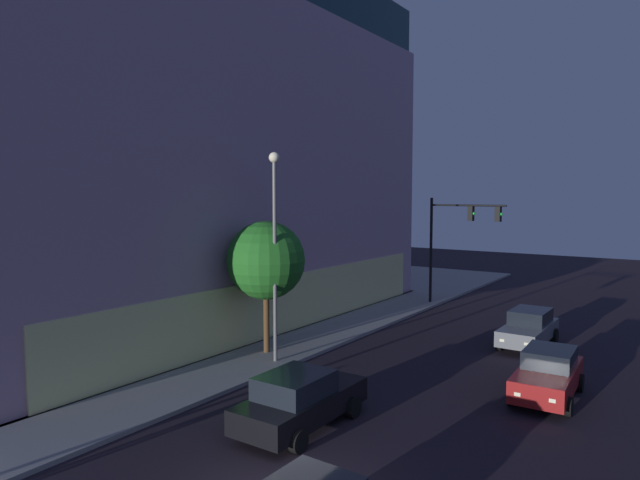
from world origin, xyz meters
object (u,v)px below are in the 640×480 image
Objects in this scene: sidewalk_tree at (266,261)px; car_grey at (529,328)px; car_red at (548,374)px; modern_building at (138,150)px; street_lamp_sidewalk at (275,233)px; car_black at (300,400)px; traffic_light_far_corner at (457,230)px.

sidewalk_tree is 12.69m from car_grey.
modern_building is at bearing 85.80° from car_red.
sidewalk_tree is (-3.43, -13.09, -5.65)m from modern_building.
modern_building reaches higher than street_lamp_sidewalk.
street_lamp_sidewalk reaches higher than car_red.
street_lamp_sidewalk reaches higher than sidewalk_tree.
sidewalk_tree is 8.52m from car_black.
car_black reaches higher than car_grey.
modern_building reaches higher than car_grey.
car_red is (-13.20, -8.34, -4.10)m from traffic_light_far_corner.
modern_building is 6.76× the size of car_red.
street_lamp_sidewalk is at bearing -106.57° from modern_building.
modern_building is 24.45m from car_grey.
traffic_light_far_corner is 20.70m from car_black.
modern_building is at bearing 75.32° from sidewalk_tree.
modern_building is 20.36m from traffic_light_far_corner.
car_black is 1.04× the size of car_grey.
traffic_light_far_corner is 1.54× the size of car_red.
car_grey is at bearing -78.06° from modern_building.
traffic_light_far_corner is at bearing -11.61° from sidewalk_tree.
car_red is at bearing -39.05° from car_black.
car_black is 8.91m from car_red.
street_lamp_sidewalk is at bearing -124.92° from sidewalk_tree.
car_grey is (-6.70, -6.10, -4.07)m from traffic_light_far_corner.
modern_building reaches higher than sidewalk_tree.
street_lamp_sidewalk is 11.51m from car_red.
sidewalk_tree is 1.22× the size of car_black.
modern_building is 15.49m from street_lamp_sidewalk.
modern_building is 5.12× the size of sidewalk_tree.
car_red is (2.44, -10.23, -4.68)m from street_lamp_sidewalk.
traffic_light_far_corner reaches higher than car_black.
traffic_light_far_corner reaches higher than car_red.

